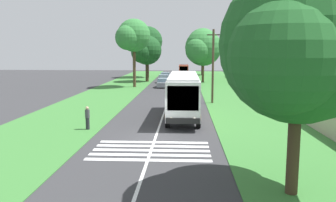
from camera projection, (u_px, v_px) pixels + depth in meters
The scene contains 20 objects.
ground at pixel (155, 138), 23.00m from camera, with size 160.00×160.00×0.00m, color #333335.
grass_verge_left at pixel (93, 103), 38.22m from camera, with size 120.00×8.00×0.04m, color #387533.
grass_verge_right at pixel (243, 104), 37.42m from camera, with size 120.00×8.00×0.04m, color #387533.
centre_line at pixel (167, 104), 37.82m from camera, with size 110.00×0.16×0.01m, color silver.
coach_bus at pixel (183, 93), 29.50m from camera, with size 11.16×2.62×3.73m.
zebra_crossing at pixel (151, 150), 20.05m from camera, with size 4.05×6.80×0.01m.
trailing_car_0 at pixel (183, 87), 48.98m from camera, with size 4.30×1.78×1.43m.
trailing_car_1 at pixel (163, 83), 54.57m from camera, with size 4.30×1.78×1.43m.
trailing_car_2 at pixel (164, 79), 62.76m from camera, with size 4.30×1.78×1.43m.
trailing_car_3 at pixel (165, 76), 69.55m from camera, with size 4.30×1.78×1.43m.
trailing_minibus_0 at pixel (184, 69), 79.45m from camera, with size 6.00×2.14×2.53m.
roadside_tree_left_0 at pixel (146, 51), 63.63m from camera, with size 6.42×5.43×8.50m.
roadside_tree_left_1 at pixel (133, 37), 53.63m from camera, with size 6.34×5.22×10.60m.
roadside_tree_left_2 at pixel (147, 42), 73.69m from camera, with size 7.51×6.27×10.83m.
roadside_tree_right_0 at pixel (294, 49), 13.19m from camera, with size 7.34×6.06×8.96m.
roadside_tree_right_1 at pixel (202, 49), 62.63m from camera, with size 7.76×6.61×9.54m.
roadside_tree_right_2 at pixel (202, 45), 81.55m from camera, with size 8.67×7.26×10.95m.
utility_pole at pixel (213, 65), 37.48m from camera, with size 0.24×1.40×7.97m.
roadside_wall at pixel (264, 91), 42.08m from camera, with size 70.00×0.40×1.60m, color #9E937F.
pedestrian at pixel (87, 118), 25.13m from camera, with size 0.34×0.34×1.69m.
Camera 1 is at (-22.34, -1.94, 5.72)m, focal length 37.03 mm.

